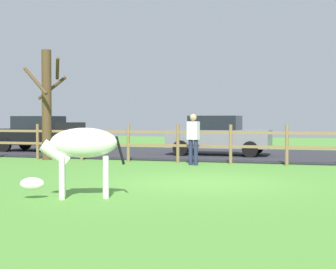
{
  "coord_description": "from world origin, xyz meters",
  "views": [
    {
      "loc": [
        2.82,
        -11.53,
        1.47
      ],
      "look_at": [
        -1.02,
        0.69,
        1.09
      ],
      "focal_mm": 54.84,
      "sensor_mm": 36.0,
      "label": 1
    }
  ],
  "objects_px": {
    "parked_car_grey": "(218,135)",
    "visitor_near_fence": "(193,137)",
    "zebra": "(79,148)",
    "bare_tree": "(47,102)",
    "parked_car_black": "(41,133)"
  },
  "relations": [
    {
      "from": "parked_car_grey",
      "to": "visitor_near_fence",
      "type": "distance_m",
      "value": 4.14
    },
    {
      "from": "zebra",
      "to": "parked_car_grey",
      "type": "distance_m",
      "value": 11.39
    },
    {
      "from": "bare_tree",
      "to": "zebra",
      "type": "relative_size",
      "value": 2.22
    },
    {
      "from": "visitor_near_fence",
      "to": "bare_tree",
      "type": "bearing_deg",
      "value": 173.92
    },
    {
      "from": "visitor_near_fence",
      "to": "zebra",
      "type": "bearing_deg",
      "value": -92.34
    },
    {
      "from": "bare_tree",
      "to": "parked_car_black",
      "type": "xyz_separation_m",
      "value": [
        -2.46,
        3.64,
        -1.24
      ]
    },
    {
      "from": "zebra",
      "to": "parked_car_grey",
      "type": "relative_size",
      "value": 0.45
    },
    {
      "from": "zebra",
      "to": "parked_car_black",
      "type": "distance_m",
      "value": 13.9
    },
    {
      "from": "bare_tree",
      "to": "visitor_near_fence",
      "type": "height_order",
      "value": "bare_tree"
    },
    {
      "from": "parked_car_grey",
      "to": "parked_car_black",
      "type": "relative_size",
      "value": 0.99
    },
    {
      "from": "bare_tree",
      "to": "visitor_near_fence",
      "type": "xyz_separation_m",
      "value": [
        5.65,
        -0.6,
        -1.18
      ]
    },
    {
      "from": "bare_tree",
      "to": "parked_car_black",
      "type": "bearing_deg",
      "value": 124.05
    },
    {
      "from": "bare_tree",
      "to": "parked_car_grey",
      "type": "relative_size",
      "value": 0.99
    },
    {
      "from": "bare_tree",
      "to": "parked_car_grey",
      "type": "xyz_separation_m",
      "value": [
        5.59,
        3.53,
        -1.24
      ]
    },
    {
      "from": "zebra",
      "to": "visitor_near_fence",
      "type": "xyz_separation_m",
      "value": [
        0.3,
        7.25,
        -0.02
      ]
    }
  ]
}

